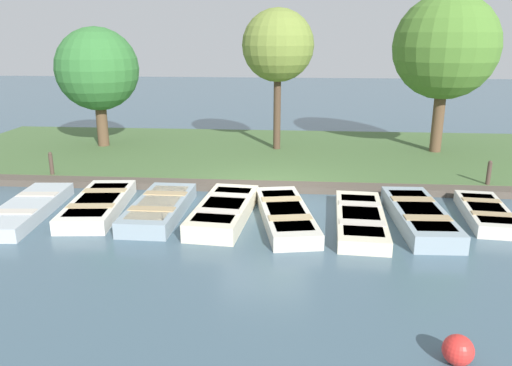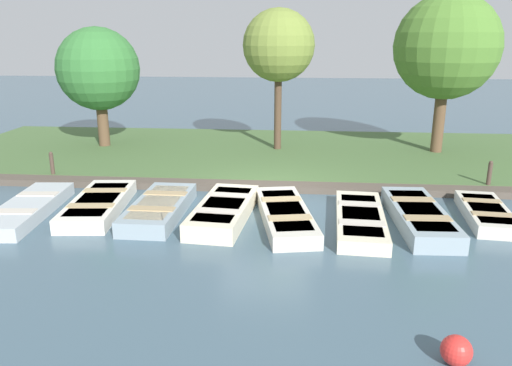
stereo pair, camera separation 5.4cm
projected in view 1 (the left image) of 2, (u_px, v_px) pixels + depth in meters
name	position (u px, v px, depth m)	size (l,w,h in m)	color
ground_plane	(266.00, 197.00, 13.79)	(80.00, 80.00, 0.00)	#425B6B
shore_bank	(275.00, 153.00, 18.53)	(8.00, 24.00, 0.21)	#476638
dock_walkway	(268.00, 182.00, 14.85)	(1.50, 19.81, 0.20)	#51473D
rowboat_0	(27.00, 209.00, 12.36)	(3.58, 1.35, 0.36)	#B2BCC1
rowboat_1	(98.00, 204.00, 12.65)	(3.37, 1.51, 0.37)	silver
rowboat_2	(159.00, 208.00, 12.35)	(3.19, 1.22, 0.40)	#8C9EA8
rowboat_3	(224.00, 211.00, 12.10)	(3.27, 1.43, 0.44)	beige
rowboat_4	(285.00, 215.00, 11.95)	(3.66, 1.70, 0.37)	beige
rowboat_5	(360.00, 219.00, 11.72)	(3.50, 1.30, 0.33)	beige
rowboat_6	(419.00, 216.00, 11.78)	(3.52, 1.24, 0.42)	#8C9EA8
rowboat_7	(486.00, 213.00, 12.12)	(2.77, 1.23, 0.33)	beige
mooring_post_near	(52.00, 166.00, 15.22)	(0.12, 0.12, 0.91)	#47382D
mooring_post_far	(488.00, 176.00, 14.19)	(0.12, 0.12, 0.91)	#47382D
buoy	(458.00, 350.00, 6.76)	(0.43, 0.43, 0.43)	red
park_tree_far_left	(97.00, 70.00, 18.46)	(3.04, 3.04, 4.62)	brown
park_tree_left	(278.00, 46.00, 17.68)	(2.57, 2.57, 5.24)	#4C3828
park_tree_center	(446.00, 47.00, 17.25)	(3.62, 3.62, 5.73)	brown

